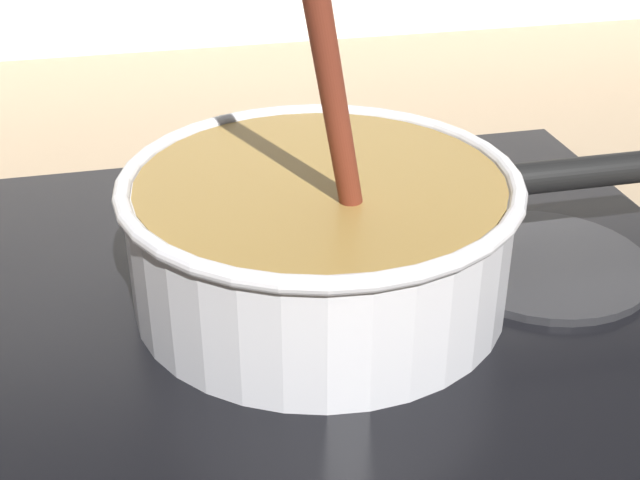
# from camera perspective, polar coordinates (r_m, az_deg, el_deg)

# --- Properties ---
(hob_plate) EXTENTS (0.56, 0.48, 0.01)m
(hob_plate) POSITION_cam_1_polar(r_m,az_deg,el_deg) (0.59, -0.00, -4.11)
(hob_plate) COLOR black
(hob_plate) RESTS_ON ground
(burner_ring) EXTENTS (0.19, 0.19, 0.01)m
(burner_ring) POSITION_cam_1_polar(r_m,az_deg,el_deg) (0.58, 0.00, -3.28)
(burner_ring) COLOR #592D0C
(burner_ring) RESTS_ON hob_plate
(spare_burner) EXTENTS (0.15, 0.15, 0.01)m
(spare_burner) POSITION_cam_1_polar(r_m,az_deg,el_deg) (0.63, 14.46, -1.47)
(spare_burner) COLOR #262628
(spare_burner) RESTS_ON hob_plate
(cooking_pan) EXTENTS (0.41, 0.26, 0.30)m
(cooking_pan) POSITION_cam_1_polar(r_m,az_deg,el_deg) (0.56, 0.15, 0.51)
(cooking_pan) COLOR silver
(cooking_pan) RESTS_ON hob_plate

